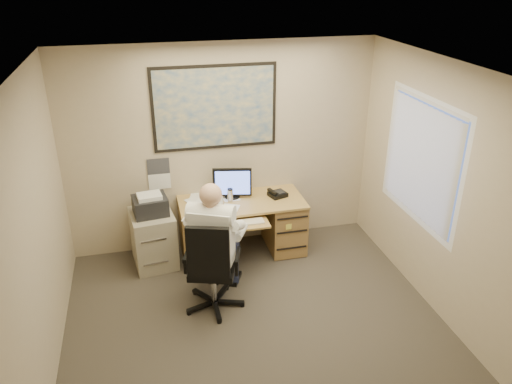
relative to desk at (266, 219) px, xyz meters
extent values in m
cube|color=#3B352D|center=(-0.50, -1.90, -0.44)|extent=(4.00, 4.50, 0.00)
cube|color=white|center=(-0.50, -1.90, 2.26)|extent=(4.00, 4.50, 0.00)
cube|color=#C1AF92|center=(-0.50, 0.35, 0.91)|extent=(4.00, 0.00, 2.70)
cube|color=#C1AF92|center=(-2.50, -1.90, 0.91)|extent=(0.00, 4.50, 2.70)
cube|color=#C1AF92|center=(1.50, -1.90, 0.91)|extent=(0.00, 4.50, 2.70)
cube|color=tan|center=(-0.33, -0.02, 0.29)|extent=(1.60, 0.75, 0.03)
cube|color=#9D7540|center=(0.24, -0.02, -0.08)|extent=(0.45, 0.70, 0.70)
cube|color=#9D7540|center=(-1.11, -0.02, -0.08)|extent=(0.04, 0.70, 0.70)
cube|color=#9D7540|center=(-0.33, 0.32, 0.01)|extent=(1.55, 0.03, 0.55)
cylinder|color=black|center=(-0.43, 0.13, 0.32)|extent=(0.20, 0.20, 0.02)
cube|color=black|center=(-0.43, 0.11, 0.53)|extent=(0.50, 0.14, 0.38)
cube|color=#536FE1|center=(-0.43, 0.08, 0.53)|extent=(0.43, 0.10, 0.32)
cube|color=tan|center=(-0.38, -0.47, 0.22)|extent=(0.55, 0.30, 0.02)
cube|color=beige|center=(-0.38, -0.47, 0.24)|extent=(0.43, 0.14, 0.02)
cube|color=black|center=(0.16, 0.01, 0.33)|extent=(0.26, 0.25, 0.05)
cylinder|color=silver|center=(-0.48, 0.01, 0.39)|extent=(0.07, 0.07, 0.17)
cylinder|color=white|center=(-0.62, -0.03, 0.36)|extent=(0.08, 0.08, 0.10)
cube|color=white|center=(-0.78, -0.02, 0.32)|extent=(0.60, 0.56, 0.02)
cube|color=#1E4C93|center=(-0.58, 0.33, 1.46)|extent=(1.56, 0.03, 1.06)
cube|color=white|center=(-1.33, 0.34, 0.64)|extent=(0.28, 0.01, 0.42)
cube|color=#A39A84|center=(-1.48, -0.02, -0.09)|extent=(0.58, 0.67, 0.71)
cube|color=black|center=(-1.48, -0.02, 0.38)|extent=(0.45, 0.40, 0.22)
cube|color=white|center=(-1.48, -0.04, 0.52)|extent=(0.31, 0.26, 0.05)
cylinder|color=silver|center=(-0.88, -1.07, -0.18)|extent=(0.06, 0.06, 0.42)
cube|color=black|center=(-0.88, -1.07, 0.06)|extent=(0.61, 0.61, 0.07)
cube|color=black|center=(-0.81, -1.30, 0.40)|extent=(0.44, 0.20, 0.58)
camera|label=1|loc=(-1.51, -5.65, 3.12)|focal=35.00mm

